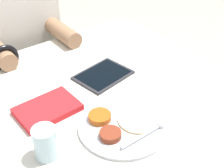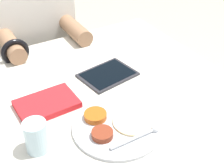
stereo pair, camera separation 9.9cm
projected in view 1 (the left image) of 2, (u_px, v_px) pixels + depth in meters
The scene contains 5 objects.
thali_tray at pixel (122, 125), 0.91m from camera, with size 0.27×0.27×0.03m.
red_notebook at pixel (48, 109), 0.97m from camera, with size 0.19×0.14×0.02m.
tablet_device at pixel (103, 75), 1.13m from camera, with size 0.21×0.17×0.01m.
person_diner at pixel (21, 64), 1.52m from camera, with size 0.39×0.41×1.26m.
drinking_glass at pixel (45, 143), 0.80m from camera, with size 0.06×0.06×0.09m.
Camera 1 is at (-0.39, -0.62, 1.40)m, focal length 50.00 mm.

